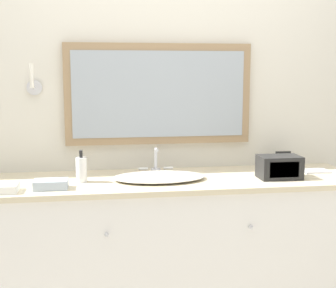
{
  "coord_description": "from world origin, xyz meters",
  "views": [
    {
      "loc": [
        -0.41,
        -2.29,
        1.48
      ],
      "look_at": [
        -0.02,
        0.31,
        1.08
      ],
      "focal_mm": 50.0,
      "sensor_mm": 36.0,
      "label": 1
    }
  ],
  "objects_px": {
    "sink_basin": "(159,176)",
    "soap_bottle": "(81,169)",
    "appliance_box": "(279,167)",
    "picture_frame": "(283,160)"
  },
  "relations": [
    {
      "from": "sink_basin",
      "to": "soap_bottle",
      "type": "distance_m",
      "value": 0.44
    },
    {
      "from": "appliance_box",
      "to": "soap_bottle",
      "type": "bearing_deg",
      "value": 176.42
    },
    {
      "from": "soap_bottle",
      "to": "appliance_box",
      "type": "relative_size",
      "value": 0.76
    },
    {
      "from": "soap_bottle",
      "to": "appliance_box",
      "type": "xyz_separation_m",
      "value": [
        1.12,
        -0.07,
        -0.01
      ]
    },
    {
      "from": "soap_bottle",
      "to": "appliance_box",
      "type": "height_order",
      "value": "soap_bottle"
    },
    {
      "from": "soap_bottle",
      "to": "picture_frame",
      "type": "bearing_deg",
      "value": 8.91
    },
    {
      "from": "sink_basin",
      "to": "picture_frame",
      "type": "bearing_deg",
      "value": 13.67
    },
    {
      "from": "sink_basin",
      "to": "appliance_box",
      "type": "height_order",
      "value": "sink_basin"
    },
    {
      "from": "picture_frame",
      "to": "appliance_box",
      "type": "bearing_deg",
      "value": -116.03
    },
    {
      "from": "sink_basin",
      "to": "appliance_box",
      "type": "bearing_deg",
      "value": -5.61
    }
  ]
}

